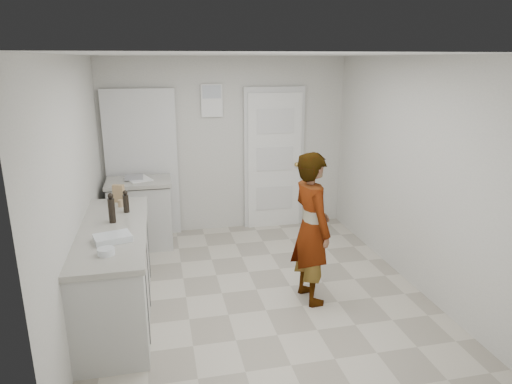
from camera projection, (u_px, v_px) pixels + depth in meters
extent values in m
plane|color=gray|center=(257.00, 289.00, 5.06)|extent=(4.00, 4.00, 0.00)
plane|color=beige|center=(227.00, 146.00, 6.58)|extent=(3.50, 0.00, 3.50)
plane|color=beige|center=(326.00, 262.00, 2.83)|extent=(3.50, 0.00, 3.50)
plane|color=beige|center=(78.00, 191.00, 4.34)|extent=(0.00, 4.00, 4.00)
plane|color=beige|center=(410.00, 172.00, 5.07)|extent=(0.00, 4.00, 4.00)
plane|color=silver|center=(257.00, 54.00, 4.35)|extent=(4.00, 4.00, 0.00)
cube|color=white|center=(274.00, 162.00, 6.73)|extent=(0.80, 0.05, 2.00)
cube|color=silver|center=(274.00, 159.00, 6.75)|extent=(0.90, 0.04, 2.10)
sphere|color=tan|center=(297.00, 165.00, 6.76)|extent=(0.07, 0.07, 0.07)
cube|color=white|center=(212.00, 101.00, 6.33)|extent=(0.30, 0.02, 0.45)
cube|color=black|center=(142.00, 166.00, 6.37)|extent=(0.90, 0.05, 2.04)
cube|color=silver|center=(142.00, 166.00, 6.34)|extent=(0.98, 0.02, 2.10)
cube|color=beige|center=(116.00, 275.00, 4.45)|extent=(0.60, 1.90, 0.86)
cube|color=black|center=(120.00, 311.00, 4.56)|extent=(0.56, 1.86, 0.08)
cube|color=#B4B1A5|center=(112.00, 230.00, 4.32)|extent=(0.64, 1.96, 0.05)
cube|color=beige|center=(141.00, 216.00, 6.13)|extent=(0.80, 0.55, 0.86)
cube|color=black|center=(143.00, 243.00, 6.24)|extent=(0.75, 0.54, 0.08)
cube|color=#B4B1A5|center=(138.00, 182.00, 6.00)|extent=(0.84, 0.61, 0.05)
imported|color=silver|center=(312.00, 228.00, 4.66)|extent=(0.46, 0.63, 1.59)
cube|color=olive|center=(119.00, 193.00, 5.06)|extent=(0.13, 0.10, 0.20)
cylinder|color=tan|center=(120.00, 203.00, 4.91)|extent=(0.05, 0.05, 0.08)
cylinder|color=black|center=(126.00, 204.00, 4.72)|extent=(0.06, 0.06, 0.19)
sphere|color=black|center=(125.00, 193.00, 4.69)|extent=(0.05, 0.05, 0.05)
cylinder|color=black|center=(112.00, 211.00, 4.42)|extent=(0.07, 0.07, 0.24)
sphere|color=black|center=(110.00, 196.00, 4.38)|extent=(0.06, 0.06, 0.06)
cube|color=silver|center=(113.00, 238.00, 4.00)|extent=(0.36, 0.29, 0.05)
cube|color=white|center=(113.00, 239.00, 4.00)|extent=(0.31, 0.25, 0.04)
cylinder|color=silver|center=(106.00, 252.00, 3.72)|extent=(0.14, 0.14, 0.05)
sphere|color=white|center=(103.00, 252.00, 3.70)|extent=(0.05, 0.05, 0.05)
sphere|color=white|center=(109.00, 251.00, 3.73)|extent=(0.05, 0.05, 0.05)
cube|color=white|center=(139.00, 179.00, 6.04)|extent=(0.39, 0.43, 0.01)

